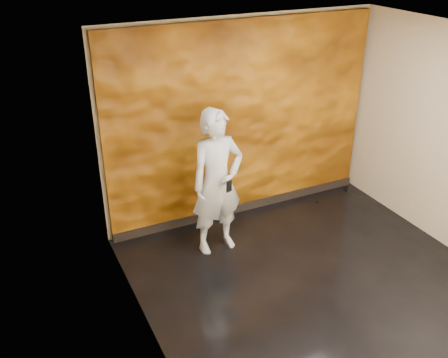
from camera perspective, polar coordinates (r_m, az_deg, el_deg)
room at (r=5.35m, az=12.00°, el=-0.02°), size 4.02×4.02×2.81m
feature_wall at (r=6.87m, az=2.22°, el=6.52°), size 3.90×0.06×2.75m
baseboard at (r=7.40m, az=2.18°, el=-3.20°), size 3.90×0.04×0.12m
man at (r=6.15m, az=-0.79°, el=-0.40°), size 0.72×0.49×1.90m
phone at (r=5.89m, az=0.58°, el=-0.83°), size 0.08×0.04×0.15m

